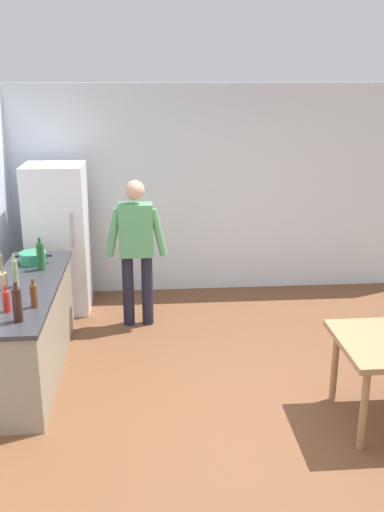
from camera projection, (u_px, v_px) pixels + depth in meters
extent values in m
plane|color=brown|center=(245.00, 407.00, 5.06)|extent=(14.00, 14.00, 0.00)
cube|color=silver|center=(209.00, 190.00, 7.49)|extent=(6.40, 0.12, 2.70)
cube|color=gray|center=(28.00, 332.00, 5.53)|extent=(0.60, 2.12, 0.86)
cube|color=#2D2D33|center=(24.00, 288.00, 5.40)|extent=(0.64, 2.20, 0.04)
cube|color=white|center=(58.00, 239.00, 6.92)|extent=(0.70, 0.64, 1.80)
cylinder|color=#B2B2B7|center=(72.00, 230.00, 6.55)|extent=(0.02, 0.02, 0.40)
cylinder|color=#1E1E2D|center=(128.00, 290.00, 6.60)|extent=(0.13, 0.13, 0.84)
cylinder|color=#1E1E2D|center=(147.00, 290.00, 6.62)|extent=(0.13, 0.13, 0.84)
cube|color=#519960|center=(136.00, 230.00, 6.39)|extent=(0.38, 0.22, 0.60)
sphere|color=tan|center=(135.00, 190.00, 6.26)|extent=(0.22, 0.22, 0.22)
cylinder|color=#519960|center=(113.00, 233.00, 6.34)|extent=(0.20, 0.09, 0.55)
cylinder|color=#519960|center=(158.00, 232.00, 6.38)|extent=(0.20, 0.09, 0.55)
cylinder|color=#9E754C|center=(364.00, 409.00, 4.40)|extent=(0.06, 0.06, 0.70)
cylinder|color=#9E754C|center=(335.00, 365.00, 5.06)|extent=(0.06, 0.06, 0.70)
cylinder|color=#2D845B|center=(33.00, 258.00, 6.02)|extent=(0.28, 0.28, 0.12)
cube|color=black|center=(16.00, 256.00, 6.00)|extent=(0.06, 0.03, 0.02)
cube|color=black|center=(49.00, 255.00, 6.03)|extent=(0.06, 0.03, 0.02)
cylinder|color=tan|center=(1.00, 280.00, 5.33)|extent=(0.11, 0.11, 0.14)
cylinder|color=olive|center=(2.00, 266.00, 5.29)|extent=(0.02, 0.05, 0.22)
cylinder|color=olive|center=(2.00, 266.00, 5.28)|extent=(0.02, 0.04, 0.22)
cylinder|color=#B22319|center=(6.00, 302.00, 4.79)|extent=(0.06, 0.06, 0.18)
cylinder|color=#B22319|center=(5.00, 288.00, 4.75)|extent=(0.02, 0.02, 0.06)
cylinder|color=#1E5123|center=(41.00, 257.00, 5.79)|extent=(0.08, 0.08, 0.28)
cylinder|color=#1E5123|center=(39.00, 240.00, 5.74)|extent=(0.03, 0.03, 0.06)
cylinder|color=#5B3314|center=(34.00, 296.00, 4.87)|extent=(0.06, 0.06, 0.20)
cylinder|color=#5B3314|center=(33.00, 282.00, 4.83)|extent=(0.02, 0.02, 0.06)
cylinder|color=gray|center=(15.00, 274.00, 5.33)|extent=(0.06, 0.06, 0.26)
cylinder|color=gray|center=(14.00, 257.00, 5.28)|extent=(0.02, 0.02, 0.06)
cylinder|color=black|center=(17.00, 305.00, 4.58)|extent=(0.08, 0.08, 0.28)
cylinder|color=black|center=(15.00, 285.00, 4.53)|extent=(0.03, 0.03, 0.06)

